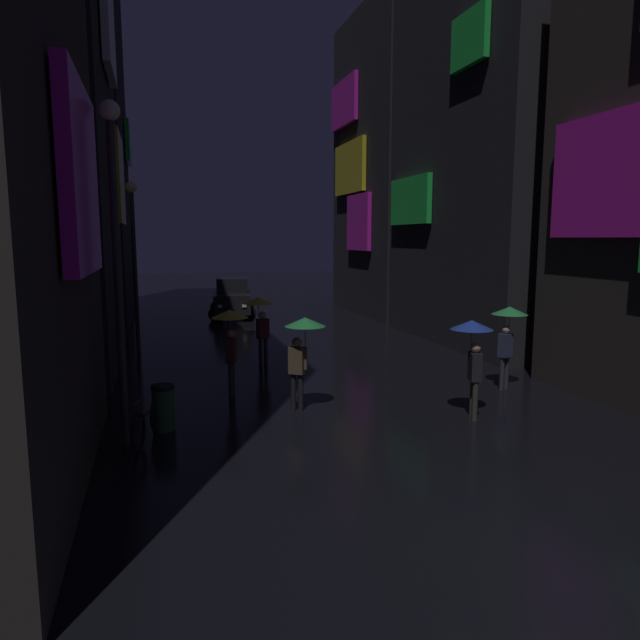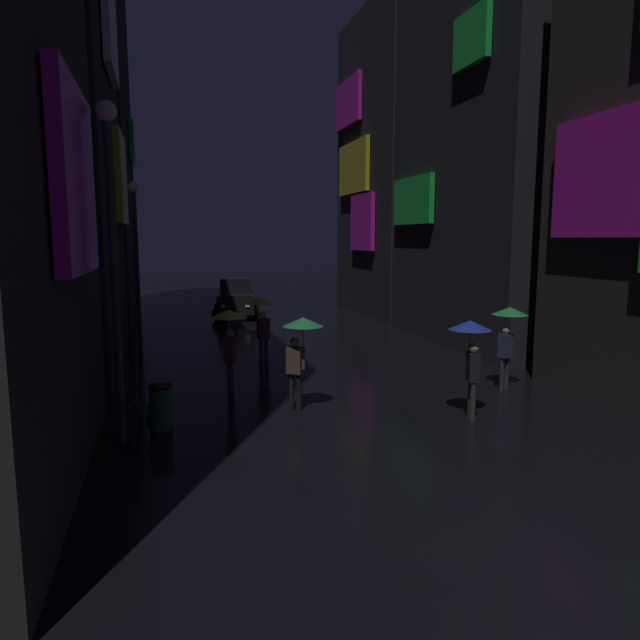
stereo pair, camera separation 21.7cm
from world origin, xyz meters
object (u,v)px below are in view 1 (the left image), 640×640
pedestrian_near_crossing_blue (473,342)px  trash_bin (163,408)px  pedestrian_foreground_right_yellow (230,328)px  pedestrian_midstreet_left_yellow (260,312)px  bicycle_parked_at_storefront (148,421)px  car_distant (232,298)px  pedestrian_midstreet_centre_green (508,324)px  streetlamp_left_far (134,247)px  streetlamp_left_near (116,240)px  pedestrian_far_right_green (302,338)px

pedestrian_near_crossing_blue → trash_bin: (-6.38, 0.99, -1.20)m
pedestrian_foreground_right_yellow → pedestrian_midstreet_left_yellow: bearing=66.8°
trash_bin → bicycle_parked_at_storefront: bearing=-118.8°
bicycle_parked_at_storefront → car_distant: car_distant is taller
pedestrian_midstreet_centre_green → streetlamp_left_far: 12.16m
car_distant → trash_bin: size_ratio=4.64×
pedestrian_midstreet_centre_green → streetlamp_left_far: (-9.24, 7.69, 1.88)m
streetlamp_left_near → streetlamp_left_far: 9.31m
streetlamp_left_near → pedestrian_foreground_right_yellow: bearing=51.4°
pedestrian_midstreet_left_yellow → pedestrian_midstreet_centre_green: bearing=-36.9°
car_distant → streetlamp_left_near: streetlamp_left_near is taller
car_distant → bicycle_parked_at_storefront: bearing=-102.7°
pedestrian_midstreet_left_yellow → car_distant: 11.41m
bicycle_parked_at_storefront → streetlamp_left_near: size_ratio=0.28×
pedestrian_far_right_green → streetlamp_left_far: size_ratio=0.37×
pedestrian_near_crossing_blue → streetlamp_left_far: 12.06m
pedestrian_near_crossing_blue → trash_bin: bearing=171.2°
pedestrian_midstreet_centre_green → pedestrian_midstreet_left_yellow: bearing=143.1°
pedestrian_midstreet_centre_green → trash_bin: 8.67m
bicycle_parked_at_storefront → trash_bin: bearing=61.2°
pedestrian_far_right_green → bicycle_parked_at_storefront: pedestrian_far_right_green is taller
trash_bin → pedestrian_far_right_green: bearing=9.3°
pedestrian_midstreet_left_yellow → car_distant: (0.65, 11.37, -0.74)m
pedestrian_foreground_right_yellow → pedestrian_far_right_green: size_ratio=1.00×
car_distant → trash_bin: (-3.55, -16.52, -0.46)m
bicycle_parked_at_storefront → streetlamp_left_far: size_ratio=0.31×
car_distant → streetlamp_left_near: (-4.25, -17.23, 2.89)m
pedestrian_midstreet_centre_green → trash_bin: (-8.54, -0.91, -1.20)m
bicycle_parked_at_storefront → trash_bin: size_ratio=1.89×
pedestrian_far_right_green → pedestrian_midstreet_left_yellow: same height
pedestrian_midstreet_left_yellow → streetlamp_left_far: 5.33m
pedestrian_foreground_right_yellow → streetlamp_left_near: (-2.35, -2.94, 2.15)m
bicycle_parked_at_storefront → car_distant: (3.84, 17.05, 0.54)m
pedestrian_foreground_right_yellow → pedestrian_far_right_green: (1.37, -1.73, 0.00)m
pedestrian_far_right_green → pedestrian_midstreet_left_yellow: (-0.12, 4.65, 0.00)m
pedestrian_foreground_right_yellow → streetlamp_left_far: bearing=110.3°
pedestrian_foreground_right_yellow → car_distant: pedestrian_foreground_right_yellow is taller
streetlamp_left_far → pedestrian_midstreet_centre_green: bearing=-39.8°
pedestrian_near_crossing_blue → bicycle_parked_at_storefront: bearing=176.1°
bicycle_parked_at_storefront → car_distant: size_ratio=0.41×
streetlamp_left_near → streetlamp_left_far: size_ratio=1.09×
pedestrian_foreground_right_yellow → streetlamp_left_far: streetlamp_left_far is taller
bicycle_parked_at_storefront → trash_bin: 0.62m
trash_bin → pedestrian_near_crossing_blue: bearing=-8.8°
pedestrian_midstreet_left_yellow → bicycle_parked_at_storefront: (-3.19, -5.68, -1.28)m
pedestrian_near_crossing_blue → pedestrian_far_right_green: same height
pedestrian_midstreet_centre_green → bicycle_parked_at_storefront: pedestrian_midstreet_centre_green is taller
pedestrian_near_crossing_blue → pedestrian_midstreet_left_yellow: bearing=119.6°
bicycle_parked_at_storefront → streetlamp_left_near: streetlamp_left_near is taller
pedestrian_midstreet_centre_green → trash_bin: bearing=-173.9°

